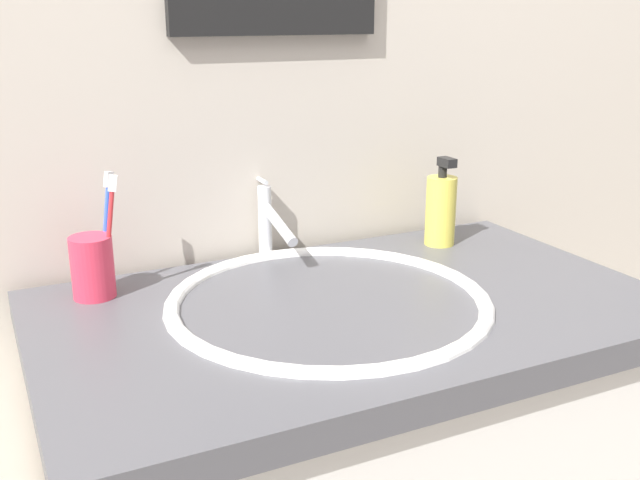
{
  "coord_description": "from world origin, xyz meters",
  "views": [
    {
      "loc": [
        -0.49,
        -0.9,
        1.34
      ],
      "look_at": [
        -0.03,
        0.05,
        1.01
      ],
      "focal_mm": 41.27,
      "sensor_mm": 36.0,
      "label": 1
    }
  ],
  "objects_px": {
    "faucet": "(269,221)",
    "toothbrush_blue": "(106,223)",
    "toothbrush_cup": "(92,267)",
    "toothbrush_red": "(109,228)",
    "soap_dispenser": "(441,209)"
  },
  "relations": [
    {
      "from": "faucet",
      "to": "toothbrush_blue",
      "type": "relative_size",
      "value": 0.91
    },
    {
      "from": "faucet",
      "to": "toothbrush_red",
      "type": "relative_size",
      "value": 0.89
    },
    {
      "from": "toothbrush_blue",
      "to": "toothbrush_cup",
      "type": "bearing_deg",
      "value": -142.71
    },
    {
      "from": "toothbrush_cup",
      "to": "faucet",
      "type": "bearing_deg",
      "value": 9.93
    },
    {
      "from": "faucet",
      "to": "toothbrush_cup",
      "type": "distance_m",
      "value": 0.32
    },
    {
      "from": "toothbrush_cup",
      "to": "toothbrush_red",
      "type": "bearing_deg",
      "value": -24.3
    },
    {
      "from": "toothbrush_blue",
      "to": "soap_dispenser",
      "type": "relative_size",
      "value": 1.09
    },
    {
      "from": "toothbrush_cup",
      "to": "toothbrush_blue",
      "type": "height_order",
      "value": "toothbrush_blue"
    },
    {
      "from": "faucet",
      "to": "toothbrush_cup",
      "type": "xyz_separation_m",
      "value": [
        -0.31,
        -0.05,
        -0.02
      ]
    },
    {
      "from": "faucet",
      "to": "toothbrush_red",
      "type": "distance_m",
      "value": 0.3
    },
    {
      "from": "faucet",
      "to": "toothbrush_red",
      "type": "bearing_deg",
      "value": -166.67
    },
    {
      "from": "faucet",
      "to": "toothbrush_blue",
      "type": "distance_m",
      "value": 0.29
    },
    {
      "from": "toothbrush_blue",
      "to": "soap_dispenser",
      "type": "bearing_deg",
      "value": -3.0
    },
    {
      "from": "toothbrush_red",
      "to": "soap_dispenser",
      "type": "relative_size",
      "value": 1.11
    },
    {
      "from": "faucet",
      "to": "toothbrush_red",
      "type": "xyz_separation_m",
      "value": [
        -0.28,
        -0.07,
        0.04
      ]
    }
  ]
}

